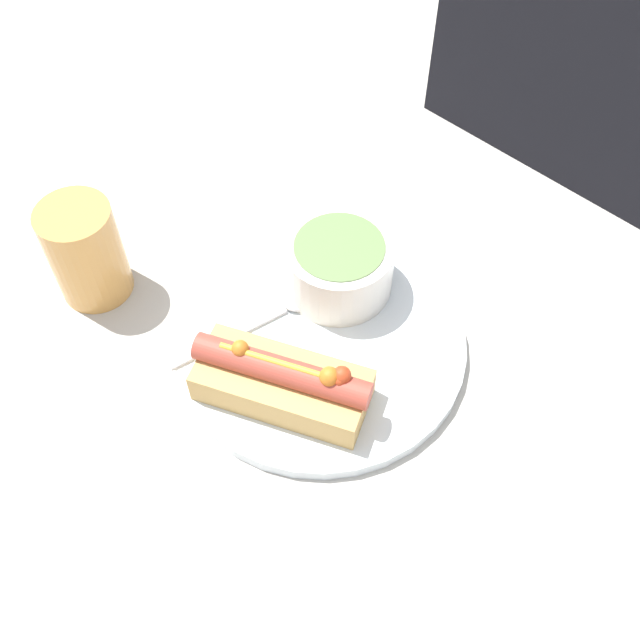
# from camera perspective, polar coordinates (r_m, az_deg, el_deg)

# --- Properties ---
(ground_plane) EXTENTS (4.00, 4.00, 0.00)m
(ground_plane) POSITION_cam_1_polar(r_m,az_deg,el_deg) (0.68, 0.00, -1.96)
(ground_plane) COLOR #BCB7AD
(dinner_plate) EXTENTS (0.26, 0.26, 0.01)m
(dinner_plate) POSITION_cam_1_polar(r_m,az_deg,el_deg) (0.67, 0.00, -1.67)
(dinner_plate) COLOR white
(dinner_plate) RESTS_ON ground_plane
(hot_dog) EXTENTS (0.16, 0.11, 0.06)m
(hot_dog) POSITION_cam_1_polar(r_m,az_deg,el_deg) (0.62, -2.82, -4.67)
(hot_dog) COLOR tan
(hot_dog) RESTS_ON dinner_plate
(soup_bowl) EXTENTS (0.10, 0.10, 0.05)m
(soup_bowl) POSITION_cam_1_polar(r_m,az_deg,el_deg) (0.68, 1.45, 4.27)
(soup_bowl) COLOR silver
(soup_bowl) RESTS_ON dinner_plate
(spoon) EXTENTS (0.05, 0.15, 0.01)m
(spoon) POSITION_cam_1_polar(r_m,az_deg,el_deg) (0.68, -2.95, 0.81)
(spoon) COLOR #B7B7BC
(spoon) RESTS_ON dinner_plate
(drinking_glass) EXTENTS (0.07, 0.07, 0.10)m
(drinking_glass) POSITION_cam_1_polar(r_m,az_deg,el_deg) (0.71, -17.43, 4.98)
(drinking_glass) COLOR #D8994C
(drinking_glass) RESTS_ON ground_plane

